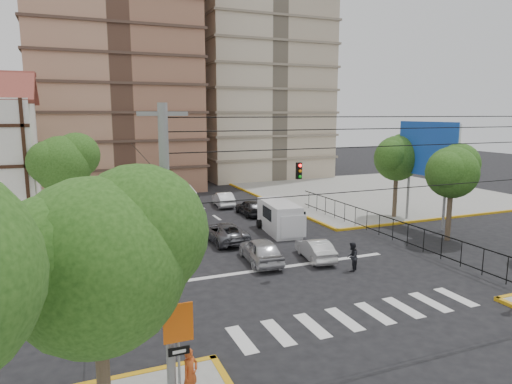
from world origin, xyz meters
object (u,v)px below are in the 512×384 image
traffic_light_nw (134,204)px  district_sign (178,332)px  pedestrian_sw_corner (190,373)px  van_right_lane (281,218)px  pedestrian_crosswalk (352,257)px  car_white_front_right (315,249)px  car_silver_front_left (261,250)px  van_left_lane (184,202)px

traffic_light_nw → district_sign: (-1.00, -17.04, -0.66)m
pedestrian_sw_corner → van_right_lane: bearing=24.1°
van_right_lane → pedestrian_sw_corner: bearing=-116.4°
pedestrian_crosswalk → van_right_lane: bearing=-129.3°
van_right_lane → car_white_front_right: (-0.75, -6.53, -0.48)m
car_silver_front_left → pedestrian_crosswalk: bearing=147.1°
car_white_front_right → pedestrian_sw_corner: pedestrian_sw_corner is taller
van_right_lane → pedestrian_crosswalk: van_right_lane is taller
pedestrian_sw_corner → pedestrian_crosswalk: 14.15m
pedestrian_crosswalk → district_sign: bearing=-4.9°
pedestrian_sw_corner → pedestrian_crosswalk: pedestrian_sw_corner is taller
traffic_light_nw → van_left_lane: bearing=60.6°
van_right_lane → car_white_front_right: 6.59m
van_right_lane → van_left_lane: bearing=125.6°
pedestrian_crosswalk → car_silver_front_left: bearing=-78.3°
car_white_front_right → car_silver_front_left: bearing=-3.9°
traffic_light_nw → van_right_lane: 10.91m
car_white_front_right → traffic_light_nw: bearing=-23.3°
car_silver_front_left → van_left_lane: bearing=-80.7°
van_left_lane → pedestrian_sw_corner: 27.46m
district_sign → van_right_lane: district_sign is taller
van_left_lane → car_white_front_right: 16.47m
car_white_front_right → pedestrian_crosswalk: 2.78m
pedestrian_sw_corner → district_sign: bearing=166.7°
van_right_lane → traffic_light_nw: bearing=-170.6°
van_left_lane → pedestrian_crosswalk: 19.23m
traffic_light_nw → pedestrian_crosswalk: traffic_light_nw is taller
van_right_lane → car_silver_front_left: (-4.09, -5.83, -0.35)m
car_white_front_right → pedestrian_sw_corner: bearing=53.6°
district_sign → car_white_front_right: 15.64m
car_white_front_right → pedestrian_sw_corner: size_ratio=2.37×
traffic_light_nw → pedestrian_crosswalk: (10.85, -8.65, -2.28)m
car_silver_front_left → pedestrian_crosswalk: 5.37m
van_right_lane → car_white_front_right: van_right_lane is taller
district_sign → van_right_lane: 21.13m
traffic_light_nw → district_sign: 17.08m
van_right_lane → car_silver_front_left: 7.13m
district_sign → pedestrian_crosswalk: 14.60m
van_left_lane → car_silver_front_left: (1.07, -15.17, -0.31)m
car_white_front_right → pedestrian_crosswalk: pedestrian_crosswalk is taller
van_left_lane → pedestrian_sw_corner: (-6.19, -26.75, -0.11)m
pedestrian_sw_corner → car_white_front_right: bearing=13.0°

